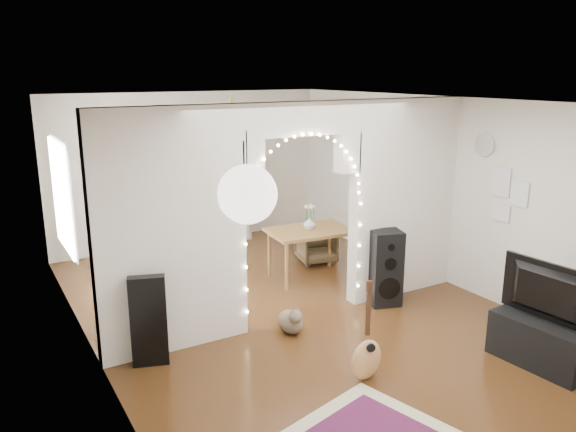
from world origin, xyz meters
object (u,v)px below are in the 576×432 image
floor_speaker (385,268)px  dining_chair_left (156,259)px  bookcase (213,205)px  dining_table (309,234)px  media_console (539,343)px  dining_chair_right (317,246)px  acoustic_guitar (367,344)px

floor_speaker → dining_chair_left: floor_speaker is taller
bookcase → dining_chair_left: bearing=-144.5°
dining_table → bookcase: bearing=108.5°
floor_speaker → dining_table: bearing=122.2°
media_console → bookcase: 5.99m
floor_speaker → dining_table: 1.41m
bookcase → floor_speaker: bearing=-77.4°
floor_speaker → media_console: bearing=-62.3°
dining_table → dining_chair_left: dining_table is taller
dining_chair_left → dining_chair_right: (2.41, -0.86, 0.05)m
floor_speaker → dining_chair_right: size_ratio=1.74×
dining_table → dining_chair_right: (0.48, 0.53, -0.42)m
dining_table → media_console: bearing=-72.9°
bookcase → dining_table: 2.46m
acoustic_guitar → dining_chair_right: 3.64m
dining_table → dining_chair_left: 2.42m
dining_chair_right → bookcase: bearing=131.4°
acoustic_guitar → floor_speaker: (1.40, 1.41, 0.11)m
floor_speaker → bookcase: (-0.87, 3.75, 0.20)m
bookcase → dining_table: bookcase is taller
dining_chair_right → floor_speaker: bearing=-81.5°
dining_chair_right → media_console: bearing=-74.2°
bookcase → dining_chair_left: (-1.39, -1.01, -0.49)m
acoustic_guitar → floor_speaker: acoustic_guitar is taller
floor_speaker → dining_chair_left: bearing=147.9°
dining_table → dining_chair_right: 0.83m
media_console → bookcase: size_ratio=0.71×
media_console → dining_table: bearing=96.6°
acoustic_guitar → dining_table: bearing=85.7°
acoustic_guitar → dining_chair_right: acoustic_guitar is taller
floor_speaker → dining_table: (-0.34, 1.35, 0.18)m
acoustic_guitar → floor_speaker: 1.99m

